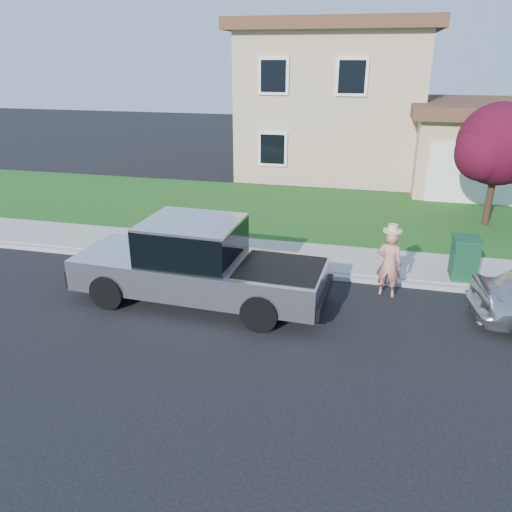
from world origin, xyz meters
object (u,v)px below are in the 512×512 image
Objects in this scene: pickup_truck at (198,264)px; woman at (389,263)px; trash_bin at (464,257)px; ornamental_tree at (500,148)px.

woman is at bearing 19.57° from pickup_truck.
woman is at bearing -148.67° from trash_bin.
pickup_truck is 5.67× the size of trash_bin.
ornamental_tree is at bearing 46.95° from pickup_truck.
woman is 2.20m from trash_bin.
pickup_truck is 10.73m from ornamental_tree.
trash_bin is (1.85, 1.19, -0.16)m from woman.
ornamental_tree is 3.76× the size of trash_bin.
ornamental_tree reaches higher than trash_bin.
woman is 7.14m from ornamental_tree.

